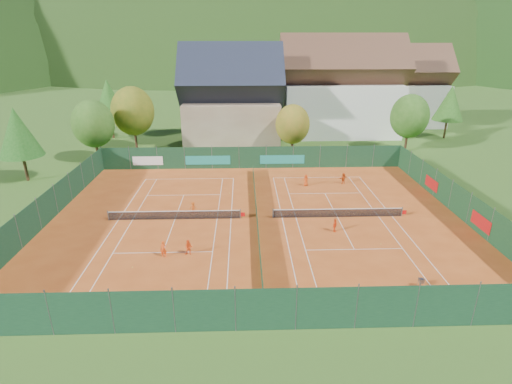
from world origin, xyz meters
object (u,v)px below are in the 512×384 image
object	(u,v)px
chalet	(232,103)
player_left_mid	(189,247)
player_right_far_b	(343,178)
hotel_block_b	(401,91)
player_left_far	(193,207)
player_right_far_a	(306,180)
hotel_block_a	(340,93)
player_left_near	(164,249)
ball_hopper	(421,281)
player_right_near	(335,225)

from	to	relation	value
chalet	player_left_mid	distance (m)	37.39
player_right_far_b	hotel_block_b	bearing A→B (deg)	-145.14
player_left_far	player_right_far_a	xyz separation A→B (m)	(12.54, 7.46, 0.12)
player_right_far_b	chalet	bearing A→B (deg)	-82.01
hotel_block_a	player_left_mid	world-z (taller)	hotel_block_a
player_left_near	player_left_far	size ratio (longest dim) A/B	1.20
hotel_block_a	player_left_mid	size ratio (longest dim) A/B	16.16
player_left_far	player_right_far_a	size ratio (longest dim) A/B	0.84
chalet	player_left_far	size ratio (longest dim) A/B	13.65
hotel_block_b	player_left_far	world-z (taller)	hotel_block_b
hotel_block_b	player_left_mid	distance (m)	62.42
ball_hopper	player_right_far_a	world-z (taller)	player_right_far_a
ball_hopper	hotel_block_a	bearing A→B (deg)	84.37
chalet	player_left_far	distance (m)	29.30
hotel_block_a	hotel_block_b	bearing A→B (deg)	29.74
player_left_mid	player_right_far_a	xyz separation A→B (m)	(11.95, 15.79, 0.04)
chalet	player_right_near	size ratio (longest dim) A/B	12.50
player_left_mid	ball_hopper	bearing A→B (deg)	-14.04
hotel_block_a	player_right_far_b	world-z (taller)	hotel_block_a
chalet	player_right_far_b	bearing A→B (deg)	-55.97
hotel_block_a	ball_hopper	distance (m)	48.64
player_left_mid	player_right_far_b	size ratio (longest dim) A/B	0.98
hotel_block_b	player_right_far_b	xyz separation A→B (m)	(-19.19, -34.46, -5.93)
hotel_block_b	player_right_far_a	xyz separation A→B (m)	(-23.82, -35.02, -5.91)
player_right_far_a	player_right_near	bearing A→B (deg)	67.69
player_left_near	player_left_mid	size ratio (longest dim) A/B	1.06
player_left_far	player_right_near	world-z (taller)	player_right_near
player_right_far_b	player_left_far	bearing A→B (deg)	-1.01
hotel_block_a	player_left_near	world-z (taller)	hotel_block_a
hotel_block_a	player_right_far_a	bearing A→B (deg)	-109.98
ball_hopper	player_right_far_a	size ratio (longest dim) A/B	0.56
ball_hopper	player_left_mid	world-z (taller)	player_left_mid
hotel_block_a	player_right_far_b	bearing A→B (deg)	-101.09
hotel_block_a	player_left_mid	xyz separation A→B (m)	(-21.77, -42.80, -6.71)
player_right_far_b	player_right_far_a	bearing A→B (deg)	-19.18
player_left_mid	player_right_far_a	distance (m)	19.80
player_left_mid	chalet	bearing A→B (deg)	88.38
chalet	ball_hopper	distance (m)	44.71
player_left_near	player_left_far	world-z (taller)	player_left_near
player_left_mid	hotel_block_b	bearing A→B (deg)	57.54
chalet	player_left_near	world-z (taller)	chalet
chalet	player_right_near	bearing A→B (deg)	-73.16
ball_hopper	player_left_mid	distance (m)	17.81
ball_hopper	player_right_far_b	world-z (taller)	player_right_far_b
hotel_block_b	player_right_far_a	distance (m)	42.76
player_left_far	player_right_near	size ratio (longest dim) A/B	0.92
hotel_block_a	player_right_near	world-z (taller)	hotel_block_a
hotel_block_a	player_left_far	size ratio (longest dim) A/B	18.19
hotel_block_a	player_right_far_b	xyz separation A→B (m)	(-5.19, -26.46, -6.70)
player_left_near	player_right_far_a	world-z (taller)	player_left_near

